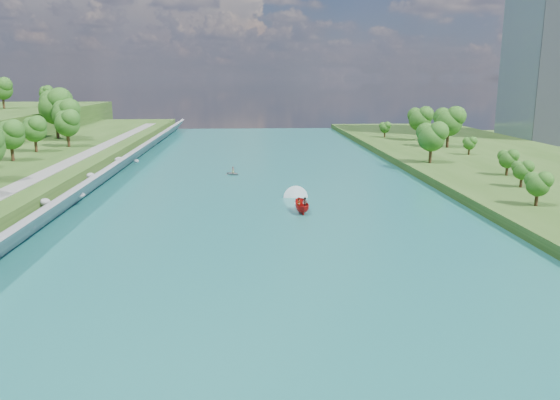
{
  "coord_description": "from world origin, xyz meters",
  "views": [
    {
      "loc": [
        -2.47,
        -53.75,
        17.29
      ],
      "look_at": [
        1.53,
        12.5,
        2.5
      ],
      "focal_mm": 35.0,
      "sensor_mm": 36.0,
      "label": 1
    }
  ],
  "objects": [
    {
      "name": "trees_east",
      "position": [
        38.35,
        36.08,
        6.28
      ],
      "size": [
        19.04,
        139.47,
        11.17
      ],
      "color": "#205316",
      "rests_on": "berm_east"
    },
    {
      "name": "ground",
      "position": [
        0.0,
        0.0,
        0.0
      ],
      "size": [
        260.0,
        260.0,
        0.0
      ],
      "primitive_type": "plane",
      "color": "#2D5119",
      "rests_on": "ground"
    },
    {
      "name": "riverside_path",
      "position": [
        -32.5,
        20.0,
        3.55
      ],
      "size": [
        3.0,
        200.0,
        0.1
      ],
      "primitive_type": "cube",
      "color": "gray",
      "rests_on": "berm_west"
    },
    {
      "name": "riprap_bank",
      "position": [
        -25.86,
        19.09,
        1.81
      ],
      "size": [
        4.53,
        236.0,
        4.33
      ],
      "color": "slate",
      "rests_on": "ground"
    },
    {
      "name": "motorboat",
      "position": [
        4.59,
        16.95,
        0.86
      ],
      "size": [
        3.6,
        19.1,
        1.91
      ],
      "rotation": [
        0.0,
        0.0,
        3.18
      ],
      "color": "#AA0F0D",
      "rests_on": "river_water"
    },
    {
      "name": "raft",
      "position": [
        -5.12,
        45.05,
        0.44
      ],
      "size": [
        3.4,
        3.46,
        1.49
      ],
      "rotation": [
        0.0,
        0.0,
        0.74
      ],
      "color": "gray",
      "rests_on": "river_water"
    },
    {
      "name": "river_water",
      "position": [
        0.0,
        20.0,
        0.05
      ],
      "size": [
        55.0,
        240.0,
        0.1
      ],
      "primitive_type": "cube",
      "color": "#1B6968",
      "rests_on": "ground"
    }
  ]
}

